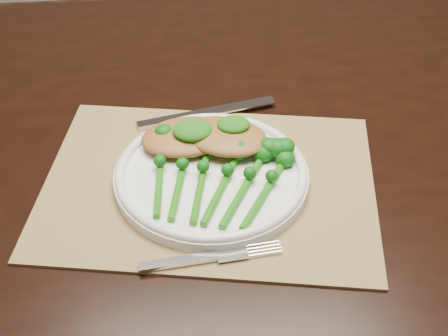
{
  "coord_description": "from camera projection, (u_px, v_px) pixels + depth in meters",
  "views": [
    {
      "loc": [
        -0.06,
        -0.82,
        1.33
      ],
      "look_at": [
        -0.0,
        -0.18,
        0.78
      ],
      "focal_mm": 50.0,
      "sensor_mm": 36.0,
      "label": 1
    }
  ],
  "objects": [
    {
      "name": "dinner_plate",
      "position": [
        211.0,
        174.0,
        0.85
      ],
      "size": [
        0.27,
        0.27,
        0.02
      ],
      "color": "white",
      "rests_on": "placemat"
    },
    {
      "name": "fork",
      "position": [
        220.0,
        255.0,
        0.75
      ],
      "size": [
        0.18,
        0.03,
        0.01
      ],
      "rotation": [
        0.0,
        0.0,
        0.1
      ],
      "color": "silver",
      "rests_on": "placemat"
    },
    {
      "name": "chicken_fillet_left",
      "position": [
        187.0,
        137.0,
        0.89
      ],
      "size": [
        0.14,
        0.1,
        0.03
      ],
      "primitive_type": "ellipsoid",
      "rotation": [
        0.0,
        0.0,
        0.11
      ],
      "color": "#96612B",
      "rests_on": "dinner_plate"
    },
    {
      "name": "dining_table",
      "position": [
        250.0,
        276.0,
        1.21
      ],
      "size": [
        1.61,
        0.91,
        0.75
      ],
      "rotation": [
        0.0,
        0.0,
        0.01
      ],
      "color": "black",
      "rests_on": "ground"
    },
    {
      "name": "chicken_fillet_right",
      "position": [
        224.0,
        136.0,
        0.88
      ],
      "size": [
        0.15,
        0.13,
        0.03
      ],
      "primitive_type": "ellipsoid",
      "rotation": [
        0.0,
        0.0,
        -0.4
      ],
      "color": "#96612B",
      "rests_on": "dinner_plate"
    },
    {
      "name": "pesto_dollop_right",
      "position": [
        234.0,
        125.0,
        0.88
      ],
      "size": [
        0.05,
        0.04,
        0.02
      ],
      "primitive_type": "ellipsoid",
      "color": "#134D0B",
      "rests_on": "chicken_fillet_right"
    },
    {
      "name": "pesto_dollop_left",
      "position": [
        193.0,
        130.0,
        0.87
      ],
      "size": [
        0.06,
        0.05,
        0.02
      ],
      "primitive_type": "ellipsoid",
      "color": "#134D0B",
      "rests_on": "chicken_fillet_left"
    },
    {
      "name": "broccolini_bundle",
      "position": [
        212.0,
        185.0,
        0.82
      ],
      "size": [
        0.22,
        0.23,
        0.04
      ],
      "rotation": [
        0.0,
        0.0,
        -0.3
      ],
      "color": "#1A690D",
      "rests_on": "dinner_plate"
    },
    {
      "name": "knife",
      "position": [
        194.0,
        115.0,
        0.97
      ],
      "size": [
        0.22,
        0.07,
        0.01
      ],
      "rotation": [
        0.0,
        0.0,
        0.22
      ],
      "color": "silver",
      "rests_on": "placemat"
    },
    {
      "name": "placemat",
      "position": [
        209.0,
        183.0,
        0.86
      ],
      "size": [
        0.51,
        0.41,
        0.0
      ],
      "primitive_type": "cube",
      "rotation": [
        0.0,
        0.0,
        -0.19
      ],
      "color": "olive",
      "rests_on": "dining_table"
    }
  ]
}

